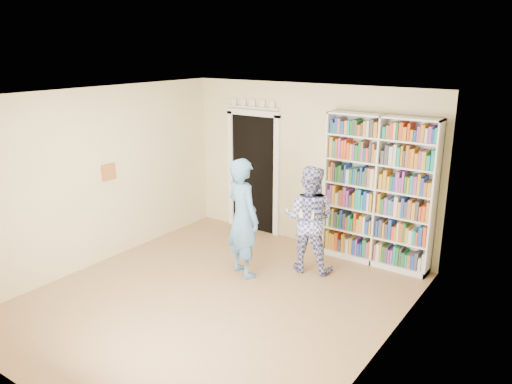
% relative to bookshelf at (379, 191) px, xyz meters
% --- Properties ---
extents(floor, '(5.00, 5.00, 0.00)m').
position_rel_bookshelf_xyz_m(floor, '(-1.30, -2.34, -1.17)').
color(floor, '#9D724C').
rests_on(floor, ground).
extents(ceiling, '(5.00, 5.00, 0.00)m').
position_rel_bookshelf_xyz_m(ceiling, '(-1.30, -2.34, 1.53)').
color(ceiling, white).
rests_on(ceiling, wall_back).
extents(wall_back, '(4.50, 0.00, 4.50)m').
position_rel_bookshelf_xyz_m(wall_back, '(-1.30, 0.16, 0.18)').
color(wall_back, '#F7E3AA').
rests_on(wall_back, floor).
extents(wall_left, '(0.00, 5.00, 5.00)m').
position_rel_bookshelf_xyz_m(wall_left, '(-3.55, -2.34, 0.18)').
color(wall_left, '#F7E3AA').
rests_on(wall_left, floor).
extents(wall_right, '(0.00, 5.00, 5.00)m').
position_rel_bookshelf_xyz_m(wall_right, '(0.95, -2.34, 0.18)').
color(wall_right, '#F7E3AA').
rests_on(wall_right, floor).
extents(bookshelf, '(1.68, 0.32, 2.31)m').
position_rel_bookshelf_xyz_m(bookshelf, '(0.00, 0.00, 0.00)').
color(bookshelf, white).
rests_on(bookshelf, floor).
extents(doorway, '(1.10, 0.08, 2.43)m').
position_rel_bookshelf_xyz_m(doorway, '(-2.40, 0.13, 0.01)').
color(doorway, black).
rests_on(doorway, floor).
extents(wall_art, '(0.03, 0.25, 0.25)m').
position_rel_bookshelf_xyz_m(wall_art, '(-3.53, -2.14, 0.23)').
color(wall_art, maroon).
rests_on(wall_art, wall_left).
extents(man_blue, '(0.75, 0.62, 1.76)m').
position_rel_bookshelf_xyz_m(man_blue, '(-1.44, -1.49, -0.29)').
color(man_blue, teal).
rests_on(man_blue, floor).
extents(man_plaid, '(0.91, 0.78, 1.62)m').
position_rel_bookshelf_xyz_m(man_plaid, '(-0.73, -0.81, -0.36)').
color(man_plaid, '#323A9A').
rests_on(man_plaid, floor).
extents(paper_sheet, '(0.22, 0.06, 0.31)m').
position_rel_bookshelf_xyz_m(paper_sheet, '(-0.67, -1.02, -0.12)').
color(paper_sheet, white).
rests_on(paper_sheet, man_plaid).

